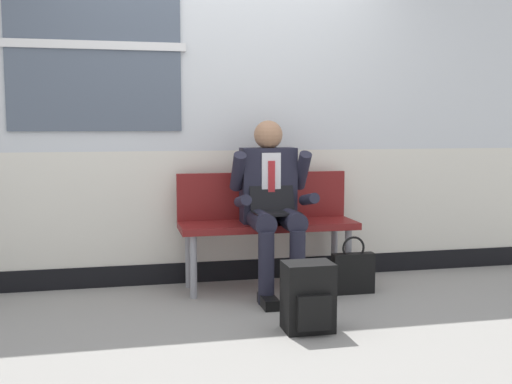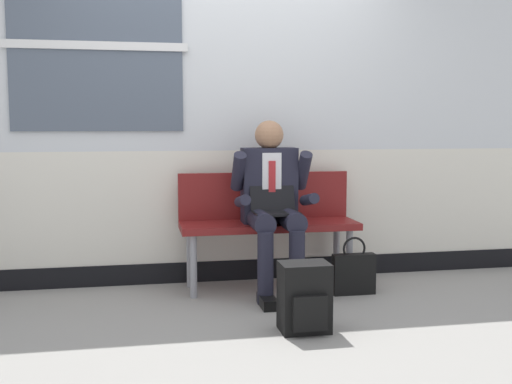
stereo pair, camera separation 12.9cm
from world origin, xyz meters
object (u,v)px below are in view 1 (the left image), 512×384
(backpack, at_px, (308,298))
(handbag, at_px, (353,272))
(bench_with_person, at_px, (266,217))
(person_seated, at_px, (272,201))

(backpack, xyz_separation_m, handbag, (0.56, 0.72, -0.04))
(bench_with_person, bearing_deg, handbag, -30.92)
(bench_with_person, xyz_separation_m, person_seated, (0.00, -0.19, 0.14))
(person_seated, distance_m, handbag, 0.78)
(bench_with_person, distance_m, handbag, 0.76)
(bench_with_person, distance_m, backpack, 1.11)
(bench_with_person, distance_m, person_seated, 0.24)
(person_seated, relative_size, backpack, 3.03)
(backpack, bearing_deg, person_seated, 90.23)
(bench_with_person, xyz_separation_m, backpack, (0.00, -1.06, -0.33))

